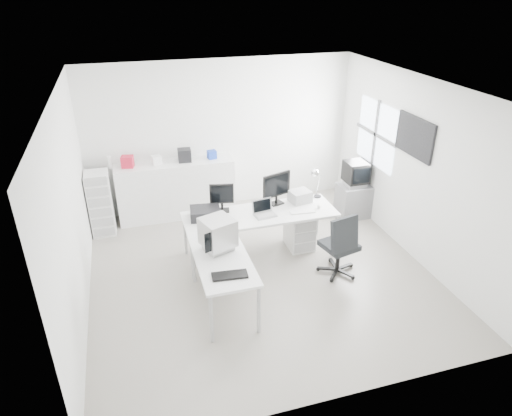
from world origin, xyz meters
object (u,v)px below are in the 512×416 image
object	(u,v)px
drawer_pedestal	(300,230)
sideboard	(176,189)
inkjet_printer	(205,213)
crt_tv	(356,174)
laser_printer	(300,196)
filing_cabinet	(101,203)
lcd_monitor_small	(222,197)
lcd_monitor_large	(277,189)
tv_cabinet	(353,200)
main_desk	(260,234)
crt_monitor	(218,235)
office_chair	(339,242)
side_desk	(224,282)
laptop	(265,210)

from	to	relation	value
drawer_pedestal	sideboard	xyz separation A→B (m)	(-1.79, 1.71, 0.23)
inkjet_printer	sideboard	bearing A→B (deg)	105.66
crt_tv	laser_printer	bearing A→B (deg)	-156.21
inkjet_printer	laser_printer	size ratio (longest dim) A/B	1.37
laser_printer	filing_cabinet	world-z (taller)	filing_cabinet
crt_tv	lcd_monitor_small	bearing A→B (deg)	-168.10
lcd_monitor_large	tv_cabinet	xyz separation A→B (m)	(1.72, 0.55, -0.71)
main_desk	crt_monitor	distance (m)	1.34
lcd_monitor_small	laser_printer	size ratio (longest dim) A/B	1.43
office_chair	side_desk	bearing A→B (deg)	175.36
laptop	crt_tv	bearing A→B (deg)	15.92
filing_cabinet	lcd_monitor_small	bearing A→B (deg)	-33.26
laptop	crt_monitor	size ratio (longest dim) A/B	0.71
lcd_monitor_large	office_chair	world-z (taller)	lcd_monitor_large
side_desk	tv_cabinet	world-z (taller)	side_desk
lcd_monitor_small	laptop	distance (m)	0.71
main_desk	inkjet_printer	distance (m)	0.97
crt_monitor	office_chair	xyz separation A→B (m)	(1.83, 0.02, -0.45)
office_chair	filing_cabinet	world-z (taller)	filing_cabinet
side_desk	main_desk	bearing A→B (deg)	52.31
side_desk	laser_printer	world-z (taller)	laser_printer
drawer_pedestal	crt_monitor	bearing A→B (deg)	-149.86
office_chair	drawer_pedestal	bearing A→B (deg)	94.67
sideboard	side_desk	bearing A→B (deg)	-85.17
laptop	sideboard	size ratio (longest dim) A/B	0.15
laptop	crt_monitor	world-z (taller)	crt_monitor
filing_cabinet	crt_monitor	bearing A→B (deg)	-55.90
lcd_monitor_large	drawer_pedestal	bearing A→B (deg)	-48.73
laptop	office_chair	world-z (taller)	office_chair
filing_cabinet	laser_printer	bearing A→B (deg)	-21.66
laptop	filing_cabinet	size ratio (longest dim) A/B	0.29
laser_printer	crt_monitor	xyz separation A→B (m)	(-1.60, -1.07, 0.13)
tv_cabinet	laser_printer	bearing A→B (deg)	-156.21
main_desk	lcd_monitor_large	xyz separation A→B (m)	(0.35, 0.25, 0.64)
lcd_monitor_small	crt_monitor	xyz separation A→B (m)	(-0.30, -1.10, -0.01)
main_desk	side_desk	xyz separation A→B (m)	(-0.85, -1.10, 0.00)
drawer_pedestal	crt_tv	xyz separation A→B (m)	(1.37, 0.75, 0.55)
lcd_monitor_small	office_chair	world-z (taller)	lcd_monitor_small
filing_cabinet	tv_cabinet	bearing A→B (deg)	-8.60
lcd_monitor_small	crt_tv	size ratio (longest dim) A/B	0.94
laser_printer	office_chair	distance (m)	1.12
inkjet_printer	crt_monitor	world-z (taller)	crt_monitor
crt_monitor	crt_tv	world-z (taller)	crt_monitor
lcd_monitor_small	crt_tv	distance (m)	2.68
side_desk	sideboard	xyz separation A→B (m)	(-0.24, 2.86, 0.16)
crt_monitor	office_chair	bearing A→B (deg)	-18.48
office_chair	crt_tv	size ratio (longest dim) A/B	2.13
side_desk	crt_tv	xyz separation A→B (m)	(2.92, 1.90, 0.47)
side_desk	filing_cabinet	world-z (taller)	filing_cabinet
crt_tv	filing_cabinet	xyz separation A→B (m)	(-4.50, 0.68, -0.29)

